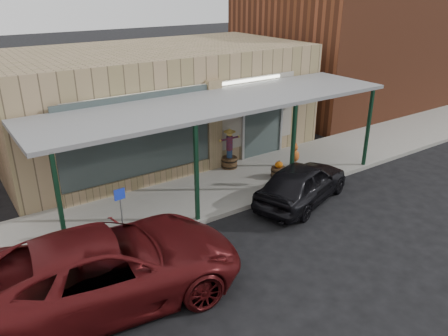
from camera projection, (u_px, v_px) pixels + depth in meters
ground at (294, 237)px, 12.00m from camera, size 120.00×120.00×0.00m
sidewalk at (221, 188)px, 14.70m from camera, size 40.00×3.20×0.15m
storefront at (157, 102)px, 17.38m from camera, size 12.00×6.25×4.20m
awning at (221, 103)px, 13.53m from camera, size 12.00×3.00×3.04m
block_buildings_near at (186, 52)px, 18.56m from camera, size 61.00×8.00×8.00m
barrel_scarecrow at (229, 154)px, 16.01m from camera, size 0.90×0.73×1.51m
barrel_pumpkin at (279, 171)px, 15.30m from camera, size 0.54×0.54×0.63m
handicap_sign at (121, 207)px, 11.34m from camera, size 0.30×0.05×1.45m
parked_sedan at (302, 183)px, 13.71m from camera, size 4.19×2.68×1.62m
car_maroon at (105, 268)px, 9.31m from camera, size 6.27×3.43×1.67m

